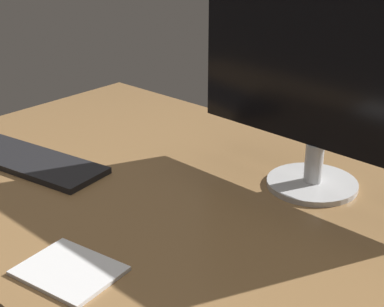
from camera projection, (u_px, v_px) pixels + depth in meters
desk at (199, 205)px, 112.31cm from camera, size 140.00×84.00×2.00cm
monitor at (321, 82)px, 108.97cm from camera, size 54.46×17.93×38.77cm
keyboard at (25, 159)px, 128.00cm from camera, size 40.18×17.73×1.28cm
notepad at (69, 271)px, 90.25cm from camera, size 16.22×13.56×0.65cm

